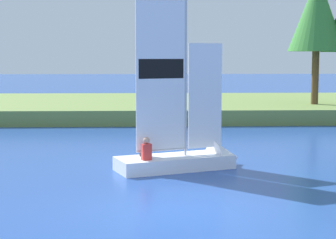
% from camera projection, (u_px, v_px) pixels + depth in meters
% --- Properties ---
extents(ground_plane, '(200.00, 200.00, 0.00)m').
position_uv_depth(ground_plane, '(177.00, 210.00, 12.82)').
color(ground_plane, '#234793').
extents(shore_bank, '(80.00, 13.55, 0.80)m').
position_uv_depth(shore_bank, '(158.00, 107.00, 34.77)').
color(shore_bank, olive).
rests_on(shore_bank, ground).
extents(shoreline_tree_midleft, '(3.16, 3.16, 7.30)m').
position_uv_depth(shoreline_tree_midleft, '(317.00, 13.00, 31.29)').
color(shoreline_tree_midleft, brown).
rests_on(shoreline_tree_midleft, shore_bank).
extents(sailboat, '(4.28, 2.63, 6.24)m').
position_uv_depth(sailboat, '(192.00, 152.00, 17.64)').
color(sailboat, white).
rests_on(sailboat, ground).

